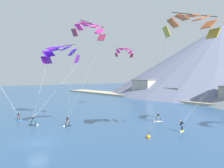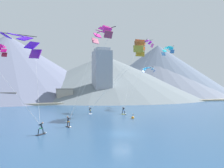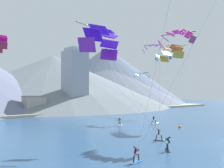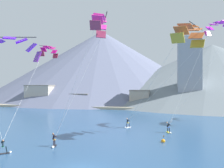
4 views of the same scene
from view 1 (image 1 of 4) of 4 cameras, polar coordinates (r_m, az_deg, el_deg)
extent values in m
plane|color=navy|center=(30.23, -18.75, -14.28)|extent=(400.00, 400.00, 0.00)
cube|color=yellow|center=(35.85, 17.78, -11.66)|extent=(0.93, 1.50, 0.07)
cylinder|color=black|center=(36.13, 17.93, -10.88)|extent=(0.21, 0.28, 0.77)
cylinder|color=black|center=(35.38, 17.64, -11.15)|extent=(0.21, 0.28, 0.77)
cube|color=blue|center=(35.66, 17.79, -10.36)|extent=(0.39, 0.34, 0.12)
cylinder|color=black|center=(35.61, 17.64, -9.81)|extent=(0.49, 0.37, 0.65)
cylinder|color=black|center=(35.67, 17.85, -9.49)|extent=(0.54, 0.28, 0.42)
cylinder|color=black|center=(35.44, 17.76, -9.57)|extent=(0.54, 0.28, 0.42)
cylinder|color=black|center=(35.52, 18.09, -9.59)|extent=(0.22, 0.50, 0.03)
sphere|color=tan|center=(35.57, 17.40, -9.17)|extent=(0.23, 0.23, 0.23)
cone|color=white|center=(35.01, 17.46, -11.87)|extent=(0.44, 0.41, 0.36)
cube|color=black|center=(38.45, -11.55, -10.69)|extent=(0.77, 1.50, 0.07)
cylinder|color=#231E28|center=(38.62, -11.10, -10.01)|extent=(0.18, 0.27, 0.75)
cylinder|color=#231E28|center=(38.12, -12.01, -10.18)|extent=(0.18, 0.27, 0.75)
cube|color=orange|center=(38.29, -11.56, -9.49)|extent=(0.36, 0.31, 0.12)
cylinder|color=#231E28|center=(38.26, -11.61, -8.98)|extent=(0.39, 0.30, 0.64)
cylinder|color=#231E28|center=(38.23, -11.38, -8.71)|extent=(0.55, 0.21, 0.41)
cylinder|color=#231E28|center=(38.08, -11.66, -8.76)|extent=(0.55, 0.21, 0.41)
cylinder|color=black|center=(38.03, -11.34, -8.81)|extent=(0.15, 0.51, 0.03)
sphere|color=#9E7051|center=(38.25, -11.70, -8.35)|extent=(0.23, 0.23, 0.23)
cone|color=white|center=(37.90, -12.57, -10.78)|extent=(0.42, 0.38, 0.36)
cube|color=black|center=(40.61, -19.88, -10.09)|extent=(1.35, 1.31, 0.07)
cylinder|color=#14232D|center=(40.72, -20.38, -9.48)|extent=(0.27, 0.26, 0.76)
cylinder|color=#14232D|center=(40.34, -19.39, -9.57)|extent=(0.27, 0.26, 0.76)
cube|color=#33B266|center=(40.45, -19.89, -8.95)|extent=(0.39, 0.40, 0.12)
cylinder|color=#14232D|center=(40.29, -19.98, -8.50)|extent=(0.48, 0.49, 0.64)
cylinder|color=#14232D|center=(40.40, -20.07, -8.21)|extent=(0.43, 0.45, 0.42)
cylinder|color=#14232D|center=(40.28, -19.76, -8.24)|extent=(0.43, 0.45, 0.42)
cylinder|color=black|center=(40.50, -19.79, -8.23)|extent=(0.40, 0.38, 0.03)
sphere|color=#9E7051|center=(40.06, -20.11, -8.01)|extent=(0.23, 0.23, 0.23)
cone|color=white|center=(40.20, -18.77, -10.11)|extent=(0.47, 0.47, 0.36)
cube|color=#337FDB|center=(46.13, -23.25, -8.70)|extent=(1.49, 0.63, 0.07)
cylinder|color=black|center=(45.70, -23.06, -8.32)|extent=(0.24, 0.14, 0.68)
cylinder|color=black|center=(46.42, -23.45, -8.17)|extent=(0.24, 0.14, 0.68)
cube|color=red|center=(46.00, -23.26, -7.78)|extent=(0.26, 0.31, 0.12)
cylinder|color=black|center=(45.98, -23.18, -7.39)|extent=(0.25, 0.39, 0.58)
cylinder|color=black|center=(45.81, -23.24, -7.22)|extent=(0.14, 0.50, 0.38)
cylinder|color=black|center=(46.02, -23.35, -7.18)|extent=(0.14, 0.50, 0.38)
cylinder|color=black|center=(45.85, -23.50, -7.25)|extent=(0.52, 0.10, 0.03)
sphere|color=#9E7051|center=(45.97, -23.04, -6.93)|extent=(0.21, 0.21, 0.21)
cone|color=white|center=(46.91, -23.67, -8.45)|extent=(0.35, 0.40, 0.36)
cube|color=white|center=(42.39, 11.99, -9.52)|extent=(1.04, 1.48, 0.07)
cylinder|color=black|center=(42.47, 12.49, -8.94)|extent=(0.22, 0.28, 0.75)
cylinder|color=black|center=(42.16, 11.49, -9.02)|extent=(0.22, 0.28, 0.75)
cube|color=yellow|center=(42.24, 11.99, -8.43)|extent=(0.39, 0.36, 0.12)
cylinder|color=black|center=(42.27, 11.95, -7.96)|extent=(0.47, 0.39, 0.64)
cylinder|color=black|center=(42.20, 12.15, -7.73)|extent=(0.52, 0.32, 0.41)
cylinder|color=black|center=(42.10, 11.85, -7.75)|extent=(0.52, 0.32, 0.41)
cylinder|color=black|center=(41.99, 12.10, -7.82)|extent=(0.26, 0.48, 0.03)
sphere|color=beige|center=(42.34, 11.87, -7.41)|extent=(0.23, 0.23, 0.23)
cone|color=white|center=(42.05, 10.89, -9.51)|extent=(0.46, 0.43, 0.36)
cylinder|color=silver|center=(37.09, 26.58, 2.91)|extent=(6.98, 9.09, 15.62)
cube|color=#9A3453|center=(35.44, -2.68, 12.06)|extent=(1.36, 1.00, 1.16)
cube|color=#ED2E9E|center=(35.05, -3.31, 13.58)|extent=(1.41, 1.25, 1.01)
cube|color=#ED2E9E|center=(34.48, -4.35, 14.73)|extent=(1.45, 1.35, 0.73)
cube|color=#ED2E9E|center=(33.80, -5.70, 15.33)|extent=(1.47, 1.31, 0.35)
cube|color=#ED2E9E|center=(33.11, -7.19, 15.26)|extent=(1.46, 1.20, 0.73)
cube|color=#ED2E9E|center=(32.49, -8.61, 14.51)|extent=(1.43, 0.95, 1.01)
cube|color=#9A3453|center=(32.03, -9.73, 13.14)|extent=(1.39, 0.63, 1.16)
cylinder|color=black|center=(33.36, -5.02, 15.33)|extent=(1.82, 5.20, 0.10)
cylinder|color=silver|center=(36.13, -7.11, 0.86)|extent=(4.91, 3.64, 12.80)
cylinder|color=silver|center=(34.37, -10.79, 0.79)|extent=(5.75, 2.10, 12.80)
cube|color=purple|center=(48.71, -16.74, 6.01)|extent=(1.22, 2.55, 1.84)
cube|color=#4F0EE2|center=(47.99, -16.21, 7.65)|extent=(1.81, 2.75, 1.73)
cube|color=#4F0EE2|center=(47.08, -15.13, 8.84)|extent=(2.28, 2.83, 1.35)
cube|color=#4F0EE2|center=(46.12, -13.61, 9.39)|extent=(2.57, 2.79, 0.75)
cube|color=#4F0EE2|center=(45.26, -11.90, 9.15)|extent=(2.68, 2.63, 1.35)
cube|color=#4F0EE2|center=(44.63, -10.28, 8.13)|extent=(2.57, 2.36, 1.73)
cube|color=purple|center=(44.37, -9.05, 6.49)|extent=(2.22, 2.02, 1.84)
cylinder|color=black|center=(46.97, -12.89, 9.61)|extent=(7.41, 1.89, 0.10)
cylinder|color=silver|center=(44.41, -18.13, -0.93)|extent=(7.64, 5.40, 9.88)
cylinder|color=silver|center=(41.93, -13.96, -1.05)|extent=(0.68, 9.34, 9.88)
cube|color=gold|center=(33.52, 24.92, 11.88)|extent=(2.30, 1.39, 1.51)
cube|color=#C75F2A|center=(33.18, 23.93, 14.03)|extent=(2.48, 1.84, 1.33)
cube|color=#C75F2A|center=(32.65, 22.26, 15.63)|extent=(2.56, 2.16, 0.95)
cube|color=#C75F2A|center=(32.01, 20.10, 16.43)|extent=(2.57, 2.31, 0.43)
cube|color=#C75F2A|center=(31.35, 17.76, 16.27)|extent=(2.48, 2.34, 0.95)
cube|color=#C75F2A|center=(30.76, 15.62, 15.10)|extent=(2.30, 2.19, 1.33)
cube|color=gold|center=(30.35, 14.05, 13.08)|extent=(2.06, 1.87, 1.51)
cylinder|color=black|center=(31.17, 20.98, 16.56)|extent=(2.51, 6.41, 0.10)
cylinder|color=silver|center=(37.08, 17.86, 0.41)|extent=(11.48, 2.30, 12.30)
cylinder|color=silver|center=(35.59, 12.71, 0.40)|extent=(8.00, 8.57, 12.30)
cube|color=#9B253D|center=(61.47, 1.16, 7.66)|extent=(1.38, 0.74, 1.18)
cube|color=#C90F7C|center=(61.80, 1.64, 8.54)|extent=(1.45, 1.13, 1.00)
cube|color=#C90F7C|center=(62.31, 2.39, 9.11)|extent=(1.50, 1.35, 0.65)
cube|color=#C90F7C|center=(62.90, 3.27, 9.26)|extent=(1.51, 1.38, 0.19)
cube|color=#C90F7C|center=(63.46, 4.12, 8.97)|extent=(1.49, 1.30, 0.65)
cube|color=#C90F7C|center=(63.90, 4.79, 8.32)|extent=(1.45, 1.03, 1.00)
cube|color=#9B253D|center=(64.14, 5.18, 7.41)|extent=(1.39, 0.62, 1.18)
cylinder|color=black|center=(63.41, 2.98, 9.22)|extent=(1.21, 4.98, 0.10)
sphere|color=orange|center=(31.08, 9.49, -13.47)|extent=(0.56, 0.56, 0.56)
cylinder|color=black|center=(30.95, 9.49, -12.58)|extent=(0.04, 0.04, 0.44)
cube|color=orange|center=(30.85, 9.62, -12.28)|extent=(0.18, 0.01, 0.12)
cube|color=#B7AD9E|center=(92.30, 8.27, -1.22)|extent=(9.07, 5.02, 6.98)
cube|color=gray|center=(92.18, 8.28, 1.04)|extent=(9.43, 5.22, 0.30)
cube|color=#B7AD9E|center=(84.28, 16.45, -2.53)|extent=(6.29, 6.44, 4.13)
cube|color=gray|center=(84.14, 16.47, -1.02)|extent=(6.55, 6.70, 0.30)
cone|color=slate|center=(129.36, 26.82, 5.80)|extent=(118.05, 118.05, 35.57)
camera|label=2|loc=(42.13, -63.27, -1.97)|focal=35.00mm
camera|label=3|loc=(61.74, -42.47, -0.27)|focal=40.00mm
camera|label=4|loc=(22.98, -70.56, 0.03)|focal=40.00mm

